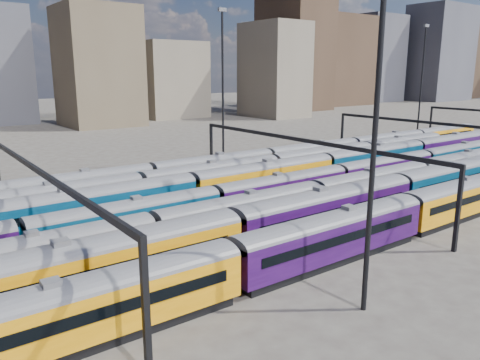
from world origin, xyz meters
TOP-DOWN VIEW (x-y plane):
  - ground at (0.00, 0.00)m, footprint 500.00×500.00m
  - rake_0 at (-11.03, -15.00)m, footprint 125.25×3.05m
  - rake_1 at (-7.38, -10.00)m, footprint 136.54×3.33m
  - rake_2 at (7.43, -5.00)m, footprint 118.16×2.88m
  - rake_3 at (7.14, 0.00)m, footprint 96.39×2.83m
  - rake_4 at (8.49, 5.00)m, footprint 109.56×3.21m
  - rake_5 at (-16.89, 10.00)m, footprint 143.72×3.00m
  - rake_6 at (7.26, 15.00)m, footprint 139.98×2.92m
  - gantry_1 at (-20.00, 0.00)m, footprint 0.35×40.35m
  - gantry_2 at (10.00, 0.00)m, footprint 0.35×40.35m
  - gantry_3 at (40.00, 0.00)m, footprint 0.35×40.35m
  - mast_2 at (-5.00, -22.00)m, footprint 1.40×0.50m
  - mast_3 at (15.00, 24.00)m, footprint 1.40×0.50m
  - mast_5 at (65.00, 20.00)m, footprint 1.40×0.50m
  - skyline at (104.75, 105.73)m, footprint 399.22×60.48m

SIDE VIEW (x-z plane):
  - ground at x=0.00m, z-range 0.00..0.00m
  - rake_3 at x=7.14m, z-range 0.12..4.87m
  - rake_2 at x=7.43m, z-range 0.12..4.97m
  - rake_6 at x=7.26m, z-range 0.12..5.04m
  - rake_5 at x=-16.89m, z-range 0.13..5.18m
  - rake_0 at x=-11.03m, z-range 0.13..5.27m
  - rake_4 at x=8.49m, z-range 0.14..5.55m
  - rake_1 at x=-7.38m, z-range 0.14..5.76m
  - gantry_1 at x=-20.00m, z-range 2.78..10.80m
  - gantry_2 at x=10.00m, z-range 2.78..10.80m
  - gantry_3 at x=40.00m, z-range 2.78..10.80m
  - mast_2 at x=-5.00m, z-range 1.17..26.77m
  - mast_3 at x=15.00m, z-range 1.17..26.77m
  - mast_5 at x=65.00m, z-range 1.17..26.77m
  - skyline at x=104.75m, z-range -4.18..45.85m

